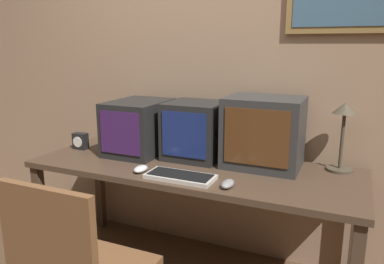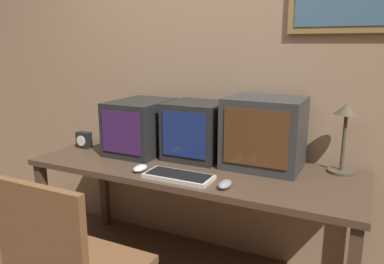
{
  "view_description": "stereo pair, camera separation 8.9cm",
  "coord_description": "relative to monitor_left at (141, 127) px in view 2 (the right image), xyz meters",
  "views": [
    {
      "loc": [
        0.88,
        -1.08,
        1.47
      ],
      "look_at": [
        0.0,
        0.91,
        0.96
      ],
      "focal_mm": 35.0,
      "sensor_mm": 36.0,
      "label": 1
    },
    {
      "loc": [
        0.96,
        -1.05,
        1.47
      ],
      "look_at": [
        0.0,
        0.91,
        0.96
      ],
      "focal_mm": 35.0,
      "sensor_mm": 36.0,
      "label": 2
    }
  ],
  "objects": [
    {
      "name": "keyboard_main",
      "position": [
        0.48,
        -0.35,
        -0.16
      ],
      "size": [
        0.38,
        0.17,
        0.03
      ],
      "color": "beige",
      "rests_on": "desk"
    },
    {
      "name": "wall_back",
      "position": [
        0.45,
        0.31,
        0.38
      ],
      "size": [
        8.0,
        0.08,
        2.6
      ],
      "color": "tan",
      "rests_on": "ground_plane"
    },
    {
      "name": "desk",
      "position": [
        0.44,
        -0.12,
        -0.25
      ],
      "size": [
        2.0,
        0.72,
        0.74
      ],
      "color": "#4C3828",
      "rests_on": "ground_plane"
    },
    {
      "name": "mouse_near_keyboard",
      "position": [
        0.76,
        -0.37,
        -0.16
      ],
      "size": [
        0.06,
        0.12,
        0.04
      ],
      "color": "gray",
      "rests_on": "desk"
    },
    {
      "name": "monitor_right",
      "position": [
        0.84,
        0.05,
        0.03
      ],
      "size": [
        0.45,
        0.36,
        0.42
      ],
      "color": "#333333",
      "rests_on": "desk"
    },
    {
      "name": "desk_lamp",
      "position": [
        1.27,
        0.15,
        0.1
      ],
      "size": [
        0.15,
        0.15,
        0.4
      ],
      "color": "#4C4233",
      "rests_on": "desk"
    },
    {
      "name": "mouse_far_corner",
      "position": [
        0.22,
        -0.35,
        -0.16
      ],
      "size": [
        0.07,
        0.11,
        0.04
      ],
      "color": "silver",
      "rests_on": "desk"
    },
    {
      "name": "monitor_center",
      "position": [
        0.39,
        0.04,
        0.0
      ],
      "size": [
        0.35,
        0.35,
        0.36
      ],
      "color": "black",
      "rests_on": "desk"
    },
    {
      "name": "desk_clock",
      "position": [
        -0.43,
        -0.1,
        -0.12
      ],
      "size": [
        0.1,
        0.06,
        0.11
      ],
      "color": "black",
      "rests_on": "desk"
    },
    {
      "name": "monitor_left",
      "position": [
        0.0,
        0.0,
        0.0
      ],
      "size": [
        0.35,
        0.46,
        0.35
      ],
      "color": "black",
      "rests_on": "desk"
    }
  ]
}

